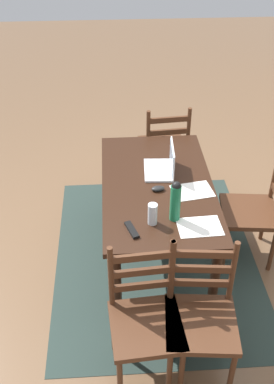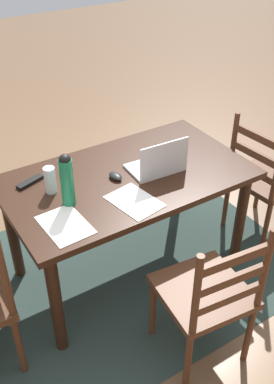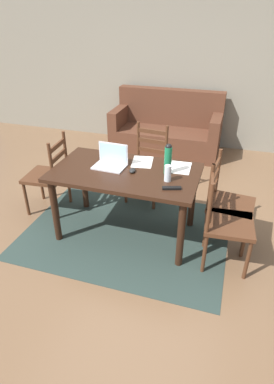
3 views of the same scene
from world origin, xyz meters
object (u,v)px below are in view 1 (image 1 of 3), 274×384
chair_left_far (164,148)px  chair_far_head (255,211)px  water_bottle (175,200)px  tv_remote (132,230)px  laptop (164,165)px  chair_right_near (145,320)px  dining_table (157,195)px  chair_right_far (201,317)px  drinking_glass (153,214)px  computer_mouse (158,189)px

chair_left_far → chair_far_head: bearing=31.1°
water_bottle → tv_remote: size_ratio=1.81×
tv_remote → laptop: bearing=48.5°
chair_right_near → dining_table: bearing=170.5°
chair_right_far → tv_remote: bearing=-141.5°
tv_remote → chair_right_far: bearing=-70.1°
chair_right_far → chair_right_near: bearing=-90.0°
chair_right_near → chair_left_far: size_ratio=1.00×
chair_right_near → chair_far_head: (-1.02, 0.96, 0.00)m
laptop → tv_remote: bearing=-22.9°
water_bottle → tv_remote: bearing=-70.0°
chair_right_near → chair_far_head: same height
water_bottle → chair_right_far: bearing=9.2°
dining_table → tv_remote: bearing=-23.4°
dining_table → chair_far_head: chair_far_head is taller
chair_right_far → drinking_glass: size_ratio=6.04×
computer_mouse → tv_remote: size_ratio=0.59×
dining_table → chair_far_head: 0.82m
chair_right_far → chair_left_far: 2.05m
chair_right_far → computer_mouse: bearing=-169.3°
chair_right_far → water_bottle: size_ratio=3.09×
water_bottle → computer_mouse: bearing=-166.8°
chair_right_near → tv_remote: (-0.50, -0.05, 0.31)m
chair_far_head → tv_remote: (0.52, -1.02, 0.31)m
drinking_glass → computer_mouse: drinking_glass is taller
laptop → tv_remote: size_ratio=1.95×
computer_mouse → chair_right_near: bearing=-17.5°
dining_table → tv_remote: 0.58m
chair_far_head → chair_left_far: bearing=-148.9°
chair_left_far → laptop: size_ratio=2.87×
chair_right_near → laptop: 1.28m
water_bottle → dining_table: bearing=-169.9°
chair_far_head → laptop: 0.83m
dining_table → chair_far_head: size_ratio=1.55×
computer_mouse → water_bottle: bearing=5.6°
chair_right_far → chair_far_head: bearing=148.7°
chair_right_far → laptop: 1.26m
water_bottle → tv_remote: 0.35m
water_bottle → computer_mouse: 0.37m
drinking_glass → water_bottle: bearing=103.3°
laptop → computer_mouse: bearing=-16.3°
drinking_glass → computer_mouse: bearing=168.4°
laptop → computer_mouse: 0.27m
dining_table → water_bottle: bearing=10.1°
water_bottle → drinking_glass: water_bottle is taller
laptop → chair_right_far: bearing=4.9°
dining_table → chair_far_head: bearing=89.7°
chair_left_far → drinking_glass: (1.48, -0.25, 0.37)m
dining_table → laptop: bearing=158.8°
water_bottle → laptop: bearing=-179.6°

